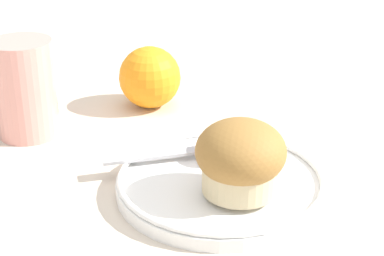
{
  "coord_description": "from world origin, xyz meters",
  "views": [
    {
      "loc": [
        -0.41,
        -0.42,
        0.35
      ],
      "look_at": [
        0.0,
        0.03,
        0.06
      ],
      "focal_mm": 60.0,
      "sensor_mm": 36.0,
      "label": 1
    }
  ],
  "objects_px": {
    "butter_knife": "(183,151)",
    "juice_glass": "(25,89)",
    "orange_fruit": "(150,77)",
    "muffin": "(240,158)"
  },
  "relations": [
    {
      "from": "butter_knife",
      "to": "orange_fruit",
      "type": "bearing_deg",
      "value": 90.0
    },
    {
      "from": "muffin",
      "to": "orange_fruit",
      "type": "distance_m",
      "value": 0.28
    },
    {
      "from": "juice_glass",
      "to": "butter_knife",
      "type": "bearing_deg",
      "value": -67.66
    },
    {
      "from": "muffin",
      "to": "orange_fruit",
      "type": "bearing_deg",
      "value": 69.74
    },
    {
      "from": "butter_knife",
      "to": "orange_fruit",
      "type": "height_order",
      "value": "orange_fruit"
    },
    {
      "from": "butter_knife",
      "to": "juice_glass",
      "type": "xyz_separation_m",
      "value": [
        -0.08,
        0.2,
        0.04
      ]
    },
    {
      "from": "muffin",
      "to": "butter_knife",
      "type": "distance_m",
      "value": 0.1
    },
    {
      "from": "muffin",
      "to": "juice_glass",
      "type": "height_order",
      "value": "juice_glass"
    },
    {
      "from": "orange_fruit",
      "to": "juice_glass",
      "type": "xyz_separation_m",
      "value": [
        -0.17,
        0.03,
        0.02
      ]
    },
    {
      "from": "butter_knife",
      "to": "orange_fruit",
      "type": "relative_size",
      "value": 1.91
    }
  ]
}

